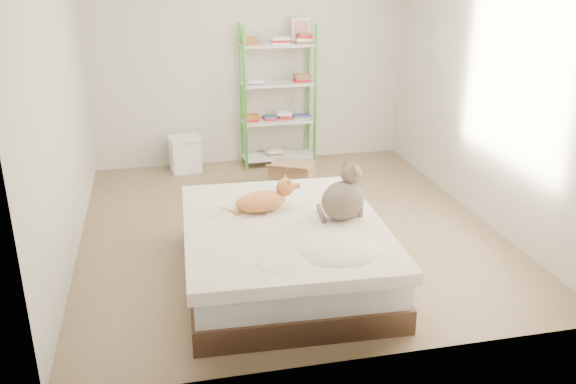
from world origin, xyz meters
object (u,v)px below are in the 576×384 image
object	(u,v)px
shelf_unit	(278,95)
cardboard_box	(292,177)
orange_cat	(261,199)
bed	(284,251)
white_bin	(185,154)
grey_cat	(343,192)

from	to	relation	value
shelf_unit	cardboard_box	distance (m)	1.19
orange_cat	shelf_unit	xyz separation A→B (m)	(0.68, 2.58, 0.28)
bed	orange_cat	distance (m)	0.46
shelf_unit	cardboard_box	xyz separation A→B (m)	(-0.05, -0.96, -0.71)
orange_cat	white_bin	xyz separation A→B (m)	(-0.47, 2.55, -0.37)
white_bin	orange_cat	bearing A→B (deg)	-79.62
bed	cardboard_box	world-z (taller)	bed
orange_cat	grey_cat	world-z (taller)	grey_cat
orange_cat	white_bin	world-z (taller)	orange_cat
orange_cat	cardboard_box	size ratio (longest dim) A/B	0.86
orange_cat	grey_cat	xyz separation A→B (m)	(0.60, -0.29, 0.12)
bed	shelf_unit	world-z (taller)	shelf_unit
grey_cat	cardboard_box	size ratio (longest dim) A/B	0.76
bed	orange_cat	world-z (taller)	orange_cat
shelf_unit	white_bin	bearing A→B (deg)	-178.45
cardboard_box	white_bin	world-z (taller)	white_bin
bed	grey_cat	size ratio (longest dim) A/B	4.44
grey_cat	cardboard_box	xyz separation A→B (m)	(0.03, 1.91, -0.55)
bed	white_bin	world-z (taller)	bed
grey_cat	shelf_unit	size ratio (longest dim) A/B	0.25
bed	shelf_unit	xyz separation A→B (m)	(0.55, 2.85, 0.62)
cardboard_box	white_bin	bearing A→B (deg)	168.13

